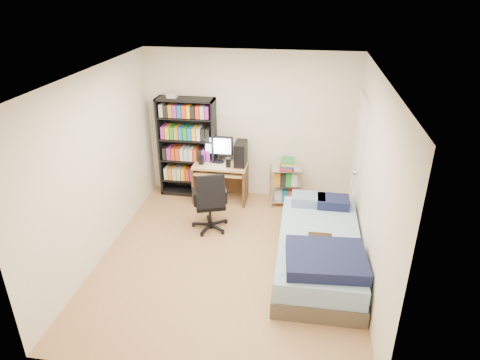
% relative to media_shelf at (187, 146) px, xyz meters
% --- Properties ---
extents(room, '(3.58, 4.08, 2.58)m').
position_rel_media_shelf_xyz_m(room, '(1.05, -1.84, 0.36)').
color(room, '#A67A53').
rests_on(room, ground).
extents(media_shelf, '(0.97, 0.32, 1.80)m').
position_rel_media_shelf_xyz_m(media_shelf, '(0.00, 0.00, 0.00)').
color(media_shelf, black).
rests_on(media_shelf, room).
extents(computer_desk, '(0.89, 0.52, 1.13)m').
position_rel_media_shelf_xyz_m(computer_desk, '(0.69, -0.13, -0.28)').
color(computer_desk, tan).
rests_on(computer_desk, room).
extents(office_chair, '(0.73, 0.73, 0.96)m').
position_rel_media_shelf_xyz_m(office_chair, '(0.63, -1.14, -0.58)').
color(office_chair, black).
rests_on(office_chair, room).
extents(wire_cart, '(0.55, 0.43, 0.82)m').
position_rel_media_shelf_xyz_m(wire_cart, '(1.70, -0.14, -0.35)').
color(wire_cart, silver).
rests_on(wire_cart, room).
extents(bed, '(1.08, 2.16, 0.62)m').
position_rel_media_shelf_xyz_m(bed, '(2.25, -1.87, -0.62)').
color(bed, '#51463C').
rests_on(bed, room).
extents(door, '(0.12, 0.80, 2.00)m').
position_rel_media_shelf_xyz_m(door, '(2.78, -0.49, 0.11)').
color(door, silver).
rests_on(door, room).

